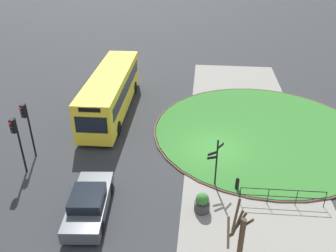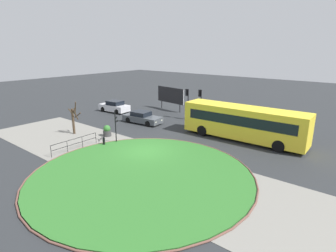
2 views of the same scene
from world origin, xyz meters
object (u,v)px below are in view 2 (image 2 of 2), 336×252
at_px(car_far_lane, 114,107).
at_px(bus_yellow, 243,122).
at_px(signpost_directional, 116,125).
at_px(traffic_light_far, 200,98).
at_px(planter_near_signpost, 107,131).
at_px(bollard_foreground, 104,141).
at_px(traffic_light_near, 187,97).
at_px(billboard_left, 170,95).
at_px(car_near_lane, 142,118).
at_px(street_tree_bare, 74,119).

bearing_deg(car_far_lane, bus_yellow, 175.36).
distance_m(signpost_directional, traffic_light_far, 11.16).
relative_size(signpost_directional, planter_near_signpost, 2.71).
bearing_deg(bus_yellow, bollard_foreground, 44.51).
bearing_deg(traffic_light_near, traffic_light_far, -161.78).
xyz_separation_m(bollard_foreground, billboard_left, (-4.14, 14.43, 1.60)).
height_order(bus_yellow, traffic_light_near, traffic_light_near).
xyz_separation_m(signpost_directional, planter_near_signpost, (-2.08, 0.64, -1.16)).
distance_m(car_near_lane, billboard_left, 7.41).
relative_size(billboard_left, street_tree_bare, 1.49).
xyz_separation_m(planter_near_signpost, street_tree_bare, (-3.04, -1.50, 1.04)).
distance_m(signpost_directional, planter_near_signpost, 2.46).
bearing_deg(planter_near_signpost, traffic_light_far, 70.06).
xyz_separation_m(bus_yellow, planter_near_signpost, (-10.44, -7.06, -1.15)).
height_order(car_far_lane, street_tree_bare, street_tree_bare).
relative_size(signpost_directional, car_near_lane, 0.63).
distance_m(signpost_directional, car_near_lane, 6.81).
bearing_deg(planter_near_signpost, car_near_lane, 97.30).
xyz_separation_m(car_near_lane, planter_near_signpost, (0.70, -5.49, -0.12)).
xyz_separation_m(traffic_light_far, planter_near_signpost, (-3.75, -10.35, -2.14)).
bearing_deg(planter_near_signpost, traffic_light_near, 78.31).
distance_m(bus_yellow, car_far_lane, 17.84).
distance_m(car_near_lane, car_far_lane, 6.87).
bearing_deg(car_far_lane, traffic_light_near, -166.76).
xyz_separation_m(traffic_light_near, street_tree_bare, (-5.14, -11.66, -1.06)).
bearing_deg(bus_yellow, traffic_light_near, -21.85).
bearing_deg(bollard_foreground, traffic_light_near, 88.70).
relative_size(signpost_directional, traffic_light_far, 0.81).
height_order(billboard_left, street_tree_bare, street_tree_bare).
xyz_separation_m(traffic_light_near, traffic_light_far, (1.65, 0.19, 0.04)).
bearing_deg(traffic_light_far, planter_near_signpost, 86.60).
relative_size(bollard_foreground, car_far_lane, 0.19).
height_order(bus_yellow, car_near_lane, bus_yellow).
bearing_deg(signpost_directional, car_far_lane, 140.38).
xyz_separation_m(car_near_lane, billboard_left, (-1.61, 7.10, 1.39)).
height_order(car_near_lane, traffic_light_near, traffic_light_near).
bearing_deg(billboard_left, signpost_directional, -63.75).
relative_size(car_near_lane, traffic_light_far, 1.29).
relative_size(traffic_light_near, billboard_left, 0.74).
height_order(bollard_foreground, traffic_light_far, traffic_light_far).
height_order(signpost_directional, car_near_lane, signpost_directional).
bearing_deg(traffic_light_near, car_far_lane, 29.22).
bearing_deg(car_near_lane, bollard_foreground, -76.28).
height_order(traffic_light_far, billboard_left, traffic_light_far).
bearing_deg(street_tree_bare, traffic_light_near, 66.20).
xyz_separation_m(car_near_lane, street_tree_bare, (-2.34, -6.99, 0.93)).
xyz_separation_m(car_near_lane, traffic_light_near, (2.81, 4.67, 1.98)).
relative_size(traffic_light_far, planter_near_signpost, 3.34).
relative_size(traffic_light_far, billboard_left, 0.75).
bearing_deg(signpost_directional, car_near_lane, 114.40).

